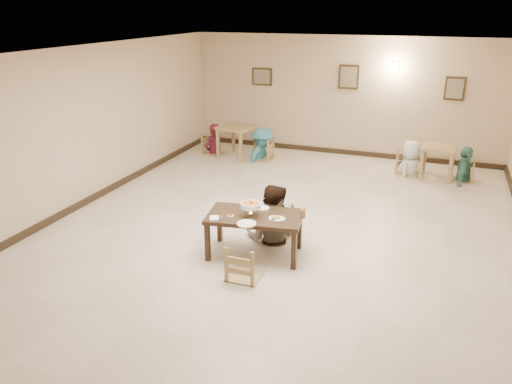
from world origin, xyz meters
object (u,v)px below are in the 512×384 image
at_px(bg_chair_rr, 465,163).
at_px(bg_chair_rl, 412,151).
at_px(bg_diner_b, 262,128).
at_px(bg_diner_c, 413,141).
at_px(chair_near, 245,246).
at_px(bg_diner_d, 468,147).
at_px(bg_chair_ll, 214,134).
at_px(chair_far, 276,208).
at_px(main_diner, 272,185).
at_px(drink_glass, 303,213).
at_px(main_table, 255,220).
at_px(curry_warmer, 251,205).
at_px(bg_diner_a, 213,124).
at_px(bg_table_left, 237,131).
at_px(bg_table_right, 439,152).
at_px(bg_chair_lr, 262,139).

bearing_deg(bg_chair_rr, bg_chair_rl, -92.63).
relative_size(bg_diner_b, bg_diner_c, 1.05).
xyz_separation_m(chair_near, bg_diner_d, (3.00, 5.59, 0.29)).
bearing_deg(bg_chair_ll, chair_far, -127.76).
distance_m(chair_far, bg_diner_c, 4.65).
height_order(main_diner, bg_diner_c, main_diner).
bearing_deg(chair_near, drink_glass, -125.88).
height_order(main_table, bg_chair_rl, bg_chair_rl).
xyz_separation_m(chair_near, bg_chair_ll, (-3.12, 5.64, 0.02)).
distance_m(chair_far, curry_warmer, 0.87).
bearing_deg(bg_chair_rl, main_diner, 175.20).
distance_m(bg_diner_a, bg_diner_b, 1.37).
bearing_deg(chair_near, bg_diner_c, -108.69).
bearing_deg(bg_diner_b, bg_chair_rr, -80.63).
relative_size(drink_glass, bg_diner_a, 0.10).
height_order(bg_diner_a, bg_diner_d, bg_diner_a).
distance_m(bg_table_left, bg_diner_b, 0.70).
height_order(bg_table_left, bg_diner_c, bg_diner_c).
height_order(chair_near, main_diner, main_diner).
bearing_deg(bg_chair_rl, bg_diner_b, 110.92).
bearing_deg(bg_diner_c, bg_table_left, -68.69).
height_order(main_table, bg_diner_b, bg_diner_b).
bearing_deg(chair_far, bg_table_left, 128.97).
relative_size(chair_far, bg_chair_rl, 0.93).
height_order(bg_table_right, bg_diner_d, bg_diner_d).
xyz_separation_m(bg_chair_lr, bg_diner_d, (4.75, 0.02, 0.26)).
distance_m(chair_near, curry_warmer, 0.76).
distance_m(chair_near, main_diner, 1.43).
bearing_deg(bg_chair_ll, drink_glass, -126.47).
relative_size(bg_chair_ll, bg_chair_lr, 0.99).
xyz_separation_m(drink_glass, bg_diner_c, (1.25, 4.85, 0.04)).
xyz_separation_m(chair_near, bg_diner_b, (-1.75, 5.58, 0.33)).
bearing_deg(bg_table_right, bg_diner_a, -179.86).
xyz_separation_m(bg_table_left, bg_chair_rl, (4.29, 0.14, -0.13)).
bearing_deg(chair_near, bg_diner_d, -118.96).
distance_m(main_table, main_diner, 0.74).
xyz_separation_m(chair_near, bg_table_left, (-2.43, 5.57, 0.17)).
distance_m(drink_glass, bg_chair_lr, 5.28).
bearing_deg(chair_far, curry_warmer, -92.21).
xyz_separation_m(bg_diner_c, bg_diner_d, (1.15, -0.11, 0.01)).
bearing_deg(bg_chair_ll, bg_diner_c, -73.57).
bearing_deg(drink_glass, bg_chair_ll, 127.95).
bearing_deg(bg_chair_rl, chair_far, 175.16).
distance_m(bg_chair_ll, bg_diner_c, 4.98).
bearing_deg(bg_diner_d, drink_glass, 162.65).
xyz_separation_m(bg_chair_rl, bg_diner_c, (-0.00, 0.00, 0.24)).
height_order(drink_glass, bg_table_left, drink_glass).
bearing_deg(bg_chair_ll, bg_chair_lr, -76.79).
xyz_separation_m(chair_far, bg_table_left, (-2.42, 4.11, 0.17)).
distance_m(chair_near, bg_table_right, 6.15).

